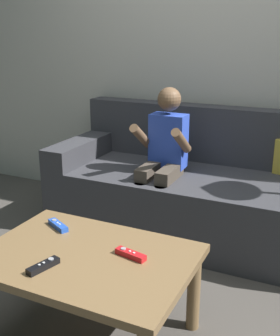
{
  "coord_description": "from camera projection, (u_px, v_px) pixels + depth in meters",
  "views": [
    {
      "loc": [
        0.7,
        -1.45,
        1.3
      ],
      "look_at": [
        -0.2,
        0.47,
        0.61
      ],
      "focal_mm": 44.83,
      "sensor_mm": 36.0,
      "label": 1
    }
  ],
  "objects": [
    {
      "name": "ground_plane",
      "position": [
        136.0,
        328.0,
        1.93
      ],
      "size": [
        8.86,
        8.86,
        0.0
      ],
      "primitive_type": "plane",
      "color": "#4C4742"
    },
    {
      "name": "wall_back",
      "position": [
        231.0,
        40.0,
        2.81
      ],
      "size": [
        4.43,
        0.05,
        2.5
      ],
      "primitive_type": "cube",
      "color": "beige",
      "rests_on": "ground"
    },
    {
      "name": "couch",
      "position": [
        198.0,
        191.0,
        2.79
      ],
      "size": [
        1.87,
        0.8,
        0.82
      ],
      "color": "#38383D",
      "rests_on": "ground"
    },
    {
      "name": "person_seated_on_couch",
      "position": [
        163.0,
        156.0,
        2.63
      ],
      "size": [
        0.32,
        0.39,
        0.98
      ],
      "color": "#4C4238",
      "rests_on": "ground"
    },
    {
      "name": "coffee_table",
      "position": [
        87.0,
        268.0,
        1.77
      ],
      "size": [
        0.88,
        0.62,
        0.41
      ],
      "color": "brown",
      "rests_on": "ground"
    },
    {
      "name": "game_remote_black_near_edge",
      "position": [
        43.0,
        266.0,
        1.64
      ],
      "size": [
        0.07,
        0.14,
        0.03
      ],
      "color": "black",
      "rests_on": "coffee_table"
    },
    {
      "name": "game_remote_red_center",
      "position": [
        131.0,
        254.0,
        1.73
      ],
      "size": [
        0.14,
        0.06,
        0.03
      ],
      "color": "red",
      "rests_on": "coffee_table"
    },
    {
      "name": "game_remote_blue_far_corner",
      "position": [
        58.0,
        225.0,
        1.99
      ],
      "size": [
        0.14,
        0.1,
        0.03
      ],
      "color": "blue",
      "rests_on": "coffee_table"
    }
  ]
}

